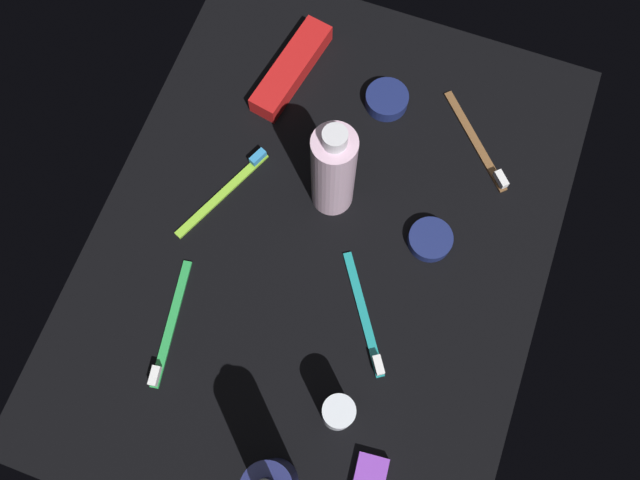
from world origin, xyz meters
The scene contains 10 objects.
ground_plane centered at (0.00, 0.00, -0.60)cm, with size 84.00×64.00×1.20cm, color black.
bodywash_bottle centered at (-7.87, -0.95, 9.24)cm, with size 6.02×6.02×20.00cm.
deodorant_stick centered at (21.25, 10.14, 4.33)cm, with size 4.17×4.17×8.66cm, color silver.
toothbrush_lime centered at (-3.65, -15.80, 0.61)cm, with size 16.95×8.38×2.10cm.
toothbrush_brown centered at (-22.87, 17.17, 0.61)cm, with size 13.82×13.33×2.10cm.
toothbrush_green centered at (18.60, -15.37, 0.61)cm, with size 17.97×3.92×2.10cm.
toothbrush_teal centered at (8.11, 9.63, 0.61)cm, with size 15.64×10.98×2.10cm.
toothpaste_box_red centered at (-25.15, -13.80, 1.60)cm, with size 17.60×4.40×3.20cm, color red.
cream_tin_left centered at (-6.04, 14.57, 0.95)cm, with size 6.35×6.35×1.90cm, color navy.
cream_tin_right centered at (-25.32, 1.72, 1.10)cm, with size 6.60×6.60×2.20cm, color navy.
Camera 1 is at (26.19, 9.47, 89.73)cm, focal length 36.68 mm.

